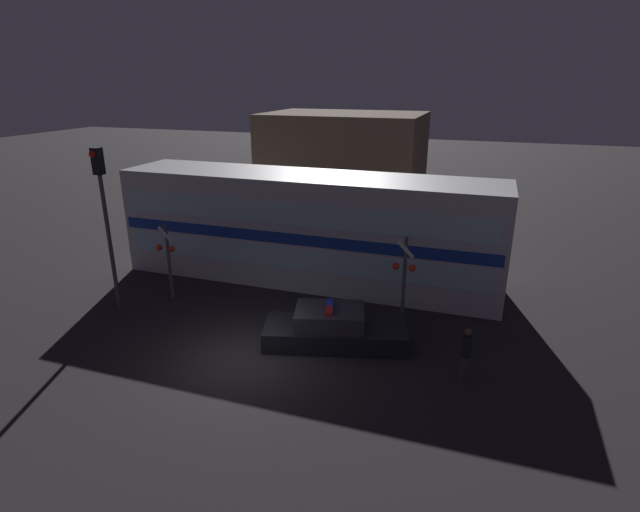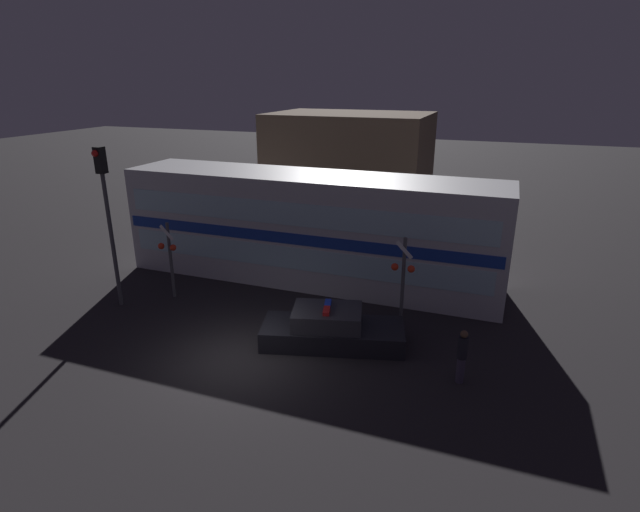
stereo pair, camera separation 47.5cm
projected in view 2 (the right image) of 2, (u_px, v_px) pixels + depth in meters
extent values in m
plane|color=#262326|center=(238.00, 360.00, 15.07)|extent=(120.00, 120.00, 0.00)
cube|color=silver|center=(310.00, 228.00, 20.51)|extent=(15.56, 3.19, 4.42)
cube|color=#193899|center=(295.00, 239.00, 19.09)|extent=(15.25, 0.03, 0.44)
cube|color=silver|center=(295.00, 259.00, 19.36)|extent=(14.78, 0.02, 0.88)
cube|color=silver|center=(295.00, 215.00, 18.77)|extent=(14.78, 0.02, 0.88)
cube|color=black|center=(333.00, 334.00, 15.88)|extent=(4.77, 2.81, 0.66)
cube|color=#333338|center=(327.00, 317.00, 15.69)|extent=(2.47, 2.01, 0.56)
cube|color=red|center=(327.00, 311.00, 15.34)|extent=(0.33, 0.55, 0.12)
cube|color=blue|center=(328.00, 304.00, 15.82)|extent=(0.33, 0.55, 0.12)
cylinder|color=#3F384C|center=(460.00, 370.00, 13.86)|extent=(0.23, 0.23, 0.76)
cylinder|color=black|center=(463.00, 348.00, 13.62)|extent=(0.27, 0.27, 0.64)
sphere|color=brown|center=(464.00, 334.00, 13.48)|extent=(0.21, 0.21, 0.21)
cylinder|color=#4C4C51|center=(403.00, 285.00, 16.33)|extent=(0.12, 0.12, 3.27)
sphere|color=red|center=(395.00, 267.00, 16.08)|extent=(0.24, 0.24, 0.24)
sphere|color=red|center=(411.00, 269.00, 15.91)|extent=(0.24, 0.24, 0.24)
cube|color=white|center=(404.00, 250.00, 15.84)|extent=(0.58, 0.03, 0.58)
cylinder|color=#4C4C51|center=(171.00, 261.00, 18.93)|extent=(0.12, 0.12, 2.98)
sphere|color=red|center=(161.00, 246.00, 18.70)|extent=(0.24, 0.24, 0.24)
sphere|color=red|center=(173.00, 248.00, 18.52)|extent=(0.24, 0.24, 0.24)
cube|color=white|center=(166.00, 233.00, 18.47)|extent=(0.58, 0.03, 0.58)
cylinder|color=#4C4C51|center=(112.00, 242.00, 17.91)|extent=(0.15, 0.15, 4.95)
cube|color=black|center=(100.00, 160.00, 16.93)|extent=(0.30, 0.30, 0.90)
sphere|color=red|center=(95.00, 153.00, 16.67)|extent=(0.23, 0.23, 0.23)
cube|color=brown|center=(350.00, 169.00, 28.76)|extent=(8.73, 6.03, 6.20)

